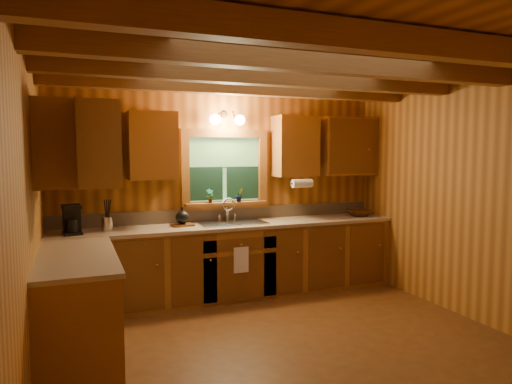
{
  "coord_description": "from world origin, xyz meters",
  "views": [
    {
      "loc": [
        -1.8,
        -3.73,
        1.78
      ],
      "look_at": [
        0.0,
        0.8,
        1.35
      ],
      "focal_mm": 32.7,
      "sensor_mm": 36.0,
      "label": 1
    }
  ],
  "objects_px": {
    "coffee_maker": "(72,220)",
    "cutting_board": "(182,225)",
    "sink": "(232,227)",
    "wicker_basket": "(359,213)"
  },
  "relations": [
    {
      "from": "cutting_board",
      "to": "wicker_basket",
      "type": "distance_m",
      "value": 2.42
    },
    {
      "from": "coffee_maker",
      "to": "cutting_board",
      "type": "xyz_separation_m",
      "value": [
        1.21,
        0.09,
        -0.14
      ]
    },
    {
      "from": "cutting_board",
      "to": "wicker_basket",
      "type": "xyz_separation_m",
      "value": [
        2.42,
        -0.05,
        0.03
      ]
    },
    {
      "from": "sink",
      "to": "coffee_maker",
      "type": "distance_m",
      "value": 1.82
    },
    {
      "from": "sink",
      "to": "wicker_basket",
      "type": "height_order",
      "value": "sink"
    },
    {
      "from": "sink",
      "to": "wicker_basket",
      "type": "xyz_separation_m",
      "value": [
        1.82,
        -0.02,
        0.08
      ]
    },
    {
      "from": "coffee_maker",
      "to": "wicker_basket",
      "type": "distance_m",
      "value": 3.63
    },
    {
      "from": "sink",
      "to": "cutting_board",
      "type": "relative_size",
      "value": 3.28
    },
    {
      "from": "sink",
      "to": "coffee_maker",
      "type": "xyz_separation_m",
      "value": [
        -1.81,
        -0.07,
        0.2
      ]
    },
    {
      "from": "sink",
      "to": "coffee_maker",
      "type": "bearing_deg",
      "value": -177.9
    }
  ]
}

